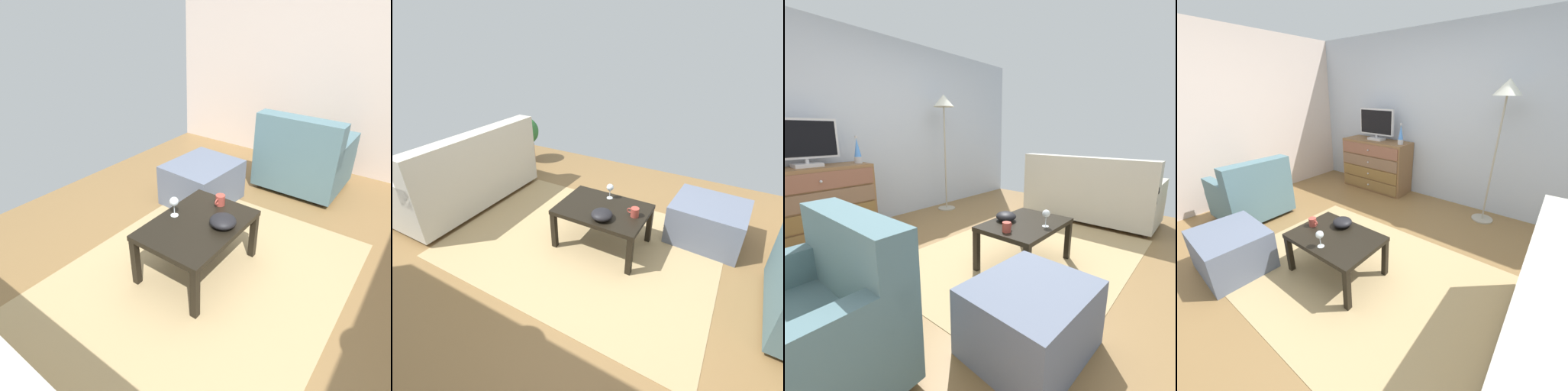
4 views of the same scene
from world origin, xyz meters
The scene contains 14 objects.
ground_plane centered at (0.00, 0.00, -0.03)m, with size 5.55×4.66×0.05m, color olive.
wall_accent_rear centered at (0.00, 2.09, 1.26)m, with size 5.55×0.12×2.52m, color #B2BBCA.
area_rug centered at (0.20, -0.20, 0.00)m, with size 2.60×1.90×0.01m, color tan.
dresser centered at (-1.06, 1.78, 0.44)m, with size 1.23×0.49×0.88m.
tv centered at (-1.08, 1.80, 1.16)m, with size 0.68×0.18×0.52m.
lava_lamp centered at (-0.55, 1.73, 1.03)m, with size 0.09×0.09×0.33m.
coffee_table centered at (0.03, -0.30, 0.37)m, with size 0.85×0.59×0.43m.
wine_glass centered at (0.05, -0.50, 0.54)m, with size 0.07×0.07×0.16m.
mug centered at (-0.29, -0.31, 0.47)m, with size 0.11×0.08×0.08m.
bowl_decorative centered at (-0.05, -0.13, 0.47)m, with size 0.19×0.19×0.09m, color black.
couch_large centered at (1.86, -0.25, 0.36)m, with size 0.85×1.76×0.93m.
armchair centered at (-1.77, -0.19, 0.34)m, with size 0.80×0.87×0.85m.
ottoman centered at (-0.87, -0.89, 0.21)m, with size 0.70×0.60×0.42m, color slate.
standing_lamp centered at (0.86, 1.73, 1.55)m, with size 0.32×0.32×1.81m.
Camera 3 is at (-2.11, -1.57, 1.27)m, focal length 25.11 mm.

